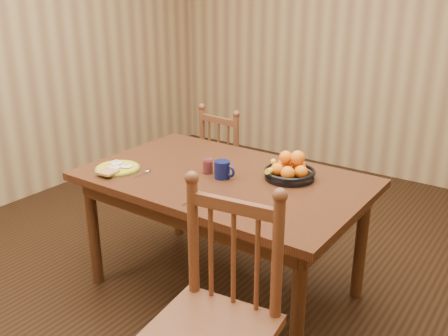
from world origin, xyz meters
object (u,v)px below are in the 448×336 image
Objects in this scene: chair_near at (215,322)px; fruit_bowl at (290,170)px; chair_far at (230,165)px; breakfast_plate at (117,168)px; coffee_mug at (223,170)px; dining_table at (224,190)px.

chair_near is 1.08m from fruit_bowl.
chair_far is at bearing 115.30° from chair_near.
fruit_bowl reaches higher than breakfast_plate.
coffee_mug is at bearing 23.44° from breakfast_plate.
fruit_bowl is at bearing 94.87° from chair_near.
breakfast_plate is (-0.58, -0.28, 0.10)m from dining_table.
breakfast_plate is at bearing 94.11° from chair_far.
breakfast_plate is at bearing -152.53° from fruit_bowl.
breakfast_plate is (-1.12, 0.55, 0.26)m from chair_near.
coffee_mug reaches higher than dining_table.
breakfast_plate is at bearing -154.00° from dining_table.
coffee_mug is at bearing 116.02° from chair_near.
chair_far is 1.17m from fruit_bowl.
chair_near is at bearing -26.20° from breakfast_plate.
chair_far is 1.20m from breakfast_plate.
dining_table is at bearing 127.66° from chair_far.
chair_far reaches higher than coffee_mug.
chair_near is 3.57× the size of breakfast_plate.
chair_near is (1.10, -1.70, 0.06)m from chair_far.
chair_far is 6.79× the size of coffee_mug.
chair_near is 7.79× the size of coffee_mug.
fruit_bowl is at bearing 30.01° from dining_table.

